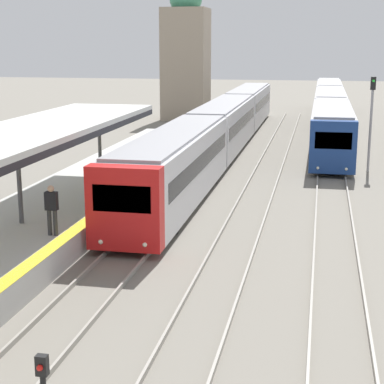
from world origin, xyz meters
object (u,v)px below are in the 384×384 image
(train_near, at_px, (223,125))
(signal_mast_far, at_px, (371,113))
(person_on_platform, at_px, (52,207))
(train_far, at_px, (330,108))

(train_near, bearing_deg, signal_mast_far, -28.67)
(train_near, height_order, signal_mast_far, signal_mast_far)
(person_on_platform, distance_m, train_far, 36.51)
(train_near, relative_size, train_far, 1.08)
(signal_mast_far, bearing_deg, person_on_platform, -122.20)
(person_on_platform, xyz_separation_m, train_far, (9.07, 35.37, -0.08))
(person_on_platform, height_order, train_near, train_near)
(person_on_platform, xyz_separation_m, signal_mast_far, (11.07, 17.59, 1.43))
(train_far, bearing_deg, signal_mast_far, -83.57)
(person_on_platform, relative_size, signal_mast_far, 0.32)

